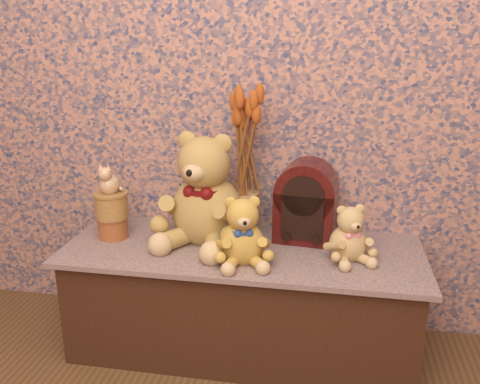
# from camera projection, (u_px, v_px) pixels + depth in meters

# --- Properties ---
(display_shelf) EXTENTS (1.37, 0.53, 0.44)m
(display_shelf) POSITION_uv_depth(u_px,v_px,m) (242.00, 298.00, 2.03)
(display_shelf) COLOR #35486E
(display_shelf) RESTS_ON ground
(teddy_large) EXTENTS (0.45, 0.51, 0.47)m
(teddy_large) POSITION_uv_depth(u_px,v_px,m) (207.00, 183.00, 1.97)
(teddy_large) COLOR olive
(teddy_large) RESTS_ON display_shelf
(teddy_medium) EXTENTS (0.27, 0.30, 0.27)m
(teddy_medium) POSITION_uv_depth(u_px,v_px,m) (242.00, 227.00, 1.81)
(teddy_medium) COLOR gold
(teddy_medium) RESTS_ON display_shelf
(teddy_small) EXTENTS (0.25, 0.27, 0.22)m
(teddy_small) POSITION_uv_depth(u_px,v_px,m) (349.00, 230.00, 1.83)
(teddy_small) COLOR tan
(teddy_small) RESTS_ON display_shelf
(cathedral_radio) EXTENTS (0.25, 0.19, 0.32)m
(cathedral_radio) POSITION_uv_depth(u_px,v_px,m) (306.00, 201.00, 2.00)
(cathedral_radio) COLOR #3C0B0B
(cathedral_radio) RESTS_ON display_shelf
(ceramic_vase) EXTENTS (0.13, 0.13, 0.18)m
(ceramic_vase) POSITION_uv_depth(u_px,v_px,m) (245.00, 214.00, 2.06)
(ceramic_vase) COLOR tan
(ceramic_vase) RESTS_ON display_shelf
(dried_stalks) EXTENTS (0.28, 0.28, 0.42)m
(dried_stalks) POSITION_uv_depth(u_px,v_px,m) (246.00, 141.00, 1.97)
(dried_stalks) COLOR #B3501C
(dried_stalks) RESTS_ON ceramic_vase
(biscuit_tin_lower) EXTENTS (0.16, 0.16, 0.09)m
(biscuit_tin_lower) POSITION_uv_depth(u_px,v_px,m) (113.00, 227.00, 2.05)
(biscuit_tin_lower) COLOR #B58035
(biscuit_tin_lower) RESTS_ON display_shelf
(biscuit_tin_upper) EXTENTS (0.16, 0.16, 0.10)m
(biscuit_tin_upper) POSITION_uv_depth(u_px,v_px,m) (111.00, 205.00, 2.02)
(biscuit_tin_upper) COLOR #D2BA5C
(biscuit_tin_upper) RESTS_ON biscuit_tin_lower
(cat_figurine) EXTENTS (0.09, 0.10, 0.12)m
(cat_figurine) POSITION_uv_depth(u_px,v_px,m) (109.00, 178.00, 1.99)
(cat_figurine) COLOR silver
(cat_figurine) RESTS_ON biscuit_tin_upper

